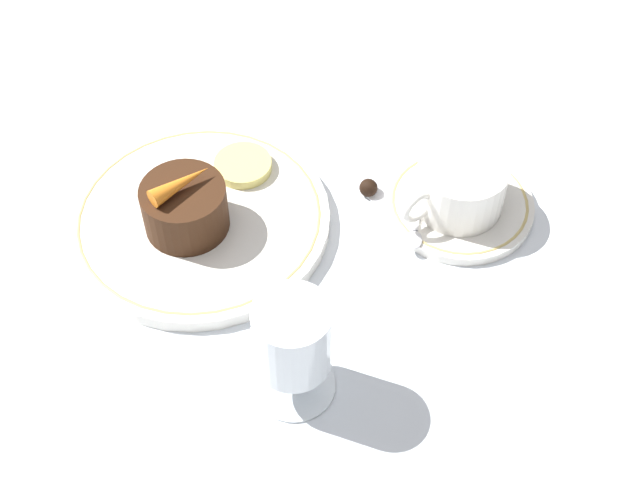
{
  "coord_description": "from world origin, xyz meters",
  "views": [
    {
      "loc": [
        0.24,
        0.49,
        0.65
      ],
      "look_at": [
        -0.05,
        0.08,
        0.04
      ],
      "focal_mm": 50.0,
      "sensor_mm": 36.0,
      "label": 1
    }
  ],
  "objects_px": {
    "coffee_cup": "(460,185)",
    "dessert_cake": "(185,208)",
    "dinner_plate": "(200,219)",
    "wine_glass": "(293,343)",
    "fork": "(355,169)"
  },
  "relations": [
    {
      "from": "coffee_cup",
      "to": "dessert_cake",
      "type": "relative_size",
      "value": 1.41
    },
    {
      "from": "dinner_plate",
      "to": "coffee_cup",
      "type": "distance_m",
      "value": 0.25
    },
    {
      "from": "dinner_plate",
      "to": "coffee_cup",
      "type": "bearing_deg",
      "value": 149.46
    },
    {
      "from": "wine_glass",
      "to": "fork",
      "type": "xyz_separation_m",
      "value": [
        -0.19,
        -0.17,
        -0.06
      ]
    },
    {
      "from": "dinner_plate",
      "to": "wine_glass",
      "type": "relative_size",
      "value": 2.3
    },
    {
      "from": "coffee_cup",
      "to": "wine_glass",
      "type": "bearing_deg",
      "value": 17.11
    },
    {
      "from": "fork",
      "to": "dessert_cake",
      "type": "xyz_separation_m",
      "value": [
        0.18,
        -0.02,
        0.04
      ]
    },
    {
      "from": "coffee_cup",
      "to": "dessert_cake",
      "type": "height_order",
      "value": "same"
    },
    {
      "from": "wine_glass",
      "to": "dessert_cake",
      "type": "distance_m",
      "value": 0.2
    },
    {
      "from": "dinner_plate",
      "to": "wine_glass",
      "type": "xyz_separation_m",
      "value": [
        0.02,
        0.2,
        0.06
      ]
    },
    {
      "from": "dinner_plate",
      "to": "wine_glass",
      "type": "height_order",
      "value": "wine_glass"
    },
    {
      "from": "wine_glass",
      "to": "fork",
      "type": "height_order",
      "value": "wine_glass"
    },
    {
      "from": "wine_glass",
      "to": "dessert_cake",
      "type": "xyz_separation_m",
      "value": [
        -0.01,
        -0.19,
        -0.03
      ]
    },
    {
      "from": "dinner_plate",
      "to": "fork",
      "type": "distance_m",
      "value": 0.17
    },
    {
      "from": "dinner_plate",
      "to": "fork",
      "type": "relative_size",
      "value": 1.23
    }
  ]
}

